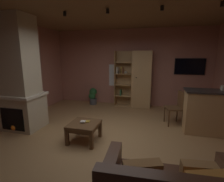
{
  "coord_description": "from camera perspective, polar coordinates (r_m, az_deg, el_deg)",
  "views": [
    {
      "loc": [
        0.98,
        -3.36,
        1.86
      ],
      "look_at": [
        0.0,
        0.4,
        1.05
      ],
      "focal_mm": 27.23,
      "sensor_mm": 36.0,
      "label": 1
    }
  ],
  "objects": [
    {
      "name": "wall_mounted_tv",
      "position": [
        6.44,
        24.61,
        7.48
      ],
      "size": [
        0.98,
        0.06,
        0.55
      ],
      "color": "black"
    },
    {
      "name": "dining_chair",
      "position": [
        4.95,
        20.95,
        -4.63
      ],
      "size": [
        0.52,
        0.52,
        0.92
      ],
      "color": "brown",
      "rests_on": "ground"
    },
    {
      "name": "track_light_spot_3",
      "position": [
        3.69,
        16.49,
        25.13
      ],
      "size": [
        0.07,
        0.07,
        0.09
      ],
      "primitive_type": "cylinder",
      "color": "black"
    },
    {
      "name": "wall_back",
      "position": [
        6.49,
        5.94,
        7.69
      ],
      "size": [
        5.85,
        0.06,
        2.81
      ],
      "primitive_type": "cube",
      "color": "#AD7060",
      "rests_on": "ground"
    },
    {
      "name": "table_book_0",
      "position": [
        3.86,
        -8.37,
        -10.09
      ],
      "size": [
        0.13,
        0.12,
        0.02
      ],
      "primitive_type": "cube",
      "rotation": [
        0.0,
        0.0,
        0.2
      ],
      "color": "gold",
      "rests_on": "coffee_table"
    },
    {
      "name": "stone_fireplace",
      "position": [
        4.84,
        -28.56,
        3.36
      ],
      "size": [
        1.01,
        0.83,
        2.81
      ],
      "color": "#BCAD8E",
      "rests_on": "ground"
    },
    {
      "name": "floor",
      "position": [
        3.97,
        -1.52,
        -16.33
      ],
      "size": [
        5.73,
        6.01,
        0.02
      ],
      "primitive_type": "cube",
      "color": "#A37A4C",
      "rests_on": "ground"
    },
    {
      "name": "tissue_box",
      "position": [
        4.75,
        33.54,
        0.8
      ],
      "size": [
        0.13,
        0.13,
        0.11
      ],
      "primitive_type": "cube",
      "rotation": [
        0.0,
        0.0,
        0.07
      ],
      "color": "#BFB299",
      "rests_on": "kitchen_bar_counter"
    },
    {
      "name": "track_light_spot_4",
      "position": [
        3.84,
        33.12,
        23.25
      ],
      "size": [
        0.07,
        0.07,
        0.09
      ],
      "primitive_type": "cylinder",
      "color": "black"
    },
    {
      "name": "kitchen_bar_counter",
      "position": [
        4.77,
        31.63,
        -6.17
      ],
      "size": [
        1.48,
        0.59,
        1.06
      ],
      "color": "tan",
      "rests_on": "ground"
    },
    {
      "name": "track_light_spot_2",
      "position": [
        3.79,
        -1.47,
        25.21
      ],
      "size": [
        0.07,
        0.07,
        0.09
      ],
      "primitive_type": "cylinder",
      "color": "black"
    },
    {
      "name": "bookshelf_cabinet",
      "position": [
        6.21,
        9.07,
        3.74
      ],
      "size": [
        1.32,
        0.41,
        2.03
      ],
      "color": "tan",
      "rests_on": "ground"
    },
    {
      "name": "coffee_table",
      "position": [
        3.85,
        -9.32,
        -11.74
      ],
      "size": [
        0.63,
        0.63,
        0.42
      ],
      "color": "brown",
      "rests_on": "ground"
    },
    {
      "name": "window_pane_back",
      "position": [
        6.57,
        1.68,
        5.3
      ],
      "size": [
        0.62,
        0.01,
        0.83
      ],
      "primitive_type": "cube",
      "color": "white"
    },
    {
      "name": "track_light_spot_1",
      "position": [
        4.14,
        -15.57,
        23.65
      ],
      "size": [
        0.07,
        0.07,
        0.09
      ],
      "primitive_type": "cylinder",
      "color": "black"
    },
    {
      "name": "track_light_spot_0",
      "position": [
        4.72,
        -26.68,
        21.36
      ],
      "size": [
        0.07,
        0.07,
        0.09
      ],
      "primitive_type": "cylinder",
      "color": "black"
    },
    {
      "name": "ceiling",
      "position": [
        3.63,
        -1.79,
        27.1
      ],
      "size": [
        5.73,
        6.01,
        0.02
      ],
      "primitive_type": "cube",
      "color": "brown"
    },
    {
      "name": "table_book_1",
      "position": [
        3.82,
        -9.75,
        -10.07
      ],
      "size": [
        0.11,
        0.1,
        0.02
      ],
      "primitive_type": "cube",
      "rotation": [
        0.0,
        0.0,
        0.03
      ],
      "color": "beige",
      "rests_on": "coffee_table"
    },
    {
      "name": "potted_floor_plant",
      "position": [
        6.65,
        -6.46,
        -1.58
      ],
      "size": [
        0.32,
        0.31,
        0.63
      ],
      "color": "#4C4C51",
      "rests_on": "ground"
    }
  ]
}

